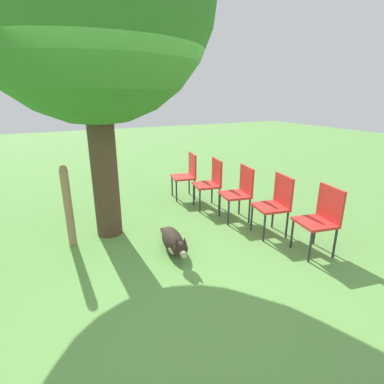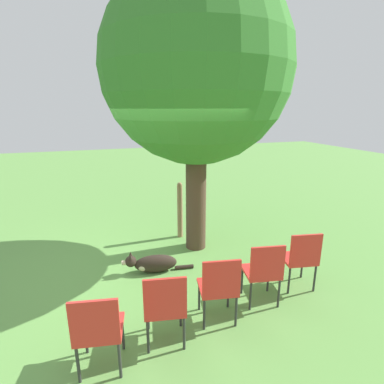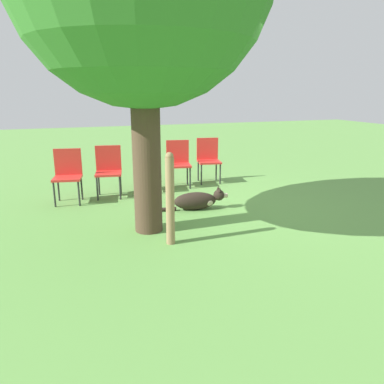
{
  "view_description": "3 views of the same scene",
  "coord_description": "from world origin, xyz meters",
  "px_view_note": "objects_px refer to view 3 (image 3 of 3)",
  "views": [
    {
      "loc": [
        -1.08,
        -3.16,
        1.98
      ],
      "look_at": [
        0.88,
        0.75,
        0.54
      ],
      "focal_mm": 28.0,
      "sensor_mm": 36.0,
      "label": 1
    },
    {
      "loc": [
        4.48,
        -0.67,
        2.51
      ],
      "look_at": [
        -0.28,
        0.92,
        1.09
      ],
      "focal_mm": 28.0,
      "sensor_mm": 36.0,
      "label": 2
    },
    {
      "loc": [
        -4.99,
        2.05,
        1.81
      ],
      "look_at": [
        0.25,
        0.19,
        0.3
      ],
      "focal_mm": 35.0,
      "sensor_mm": 36.0,
      "label": 3
    }
  ],
  "objects_px": {
    "dog": "(199,200)",
    "red_chair_2": "(145,164)",
    "red_chair_1": "(178,160)",
    "red_chair_3": "(109,168)",
    "red_chair_0": "(208,157)",
    "fence_post": "(170,199)",
    "red_chair_4": "(68,172)"
  },
  "relations": [
    {
      "from": "red_chair_1",
      "to": "red_chair_0",
      "type": "bearing_deg",
      "value": 112.3
    },
    {
      "from": "red_chair_1",
      "to": "red_chair_2",
      "type": "xyz_separation_m",
      "value": [
        -0.14,
        0.68,
        0.0
      ]
    },
    {
      "from": "fence_post",
      "to": "red_chair_1",
      "type": "xyz_separation_m",
      "value": [
        2.7,
        -0.95,
        -0.06
      ]
    },
    {
      "from": "dog",
      "to": "fence_post",
      "type": "height_order",
      "value": "fence_post"
    },
    {
      "from": "red_chair_3",
      "to": "red_chair_2",
      "type": "bearing_deg",
      "value": 112.3
    },
    {
      "from": "fence_post",
      "to": "red_chair_3",
      "type": "bearing_deg",
      "value": 9.73
    },
    {
      "from": "dog",
      "to": "red_chair_0",
      "type": "xyz_separation_m",
      "value": [
        1.69,
        -0.84,
        0.36
      ]
    },
    {
      "from": "dog",
      "to": "red_chair_1",
      "type": "bearing_deg",
      "value": 92.32
    },
    {
      "from": "dog",
      "to": "red_chair_2",
      "type": "bearing_deg",
      "value": 118.77
    },
    {
      "from": "fence_post",
      "to": "red_chair_2",
      "type": "bearing_deg",
      "value": -6.0
    },
    {
      "from": "red_chair_1",
      "to": "red_chair_3",
      "type": "xyz_separation_m",
      "value": [
        -0.29,
        1.37,
        0.0
      ]
    },
    {
      "from": "dog",
      "to": "red_chair_4",
      "type": "height_order",
      "value": "red_chair_4"
    },
    {
      "from": "red_chair_4",
      "to": "red_chair_0",
      "type": "bearing_deg",
      "value": 112.3
    },
    {
      "from": "red_chair_0",
      "to": "fence_post",
      "type": "bearing_deg",
      "value": -19.48
    },
    {
      "from": "red_chair_0",
      "to": "red_chair_1",
      "type": "height_order",
      "value": "same"
    },
    {
      "from": "dog",
      "to": "red_chair_4",
      "type": "bearing_deg",
      "value": 157.68
    },
    {
      "from": "red_chair_0",
      "to": "red_chair_2",
      "type": "distance_m",
      "value": 1.4
    },
    {
      "from": "red_chair_1",
      "to": "red_chair_3",
      "type": "bearing_deg",
      "value": -67.7
    },
    {
      "from": "fence_post",
      "to": "red_chair_3",
      "type": "distance_m",
      "value": 2.45
    },
    {
      "from": "dog",
      "to": "red_chair_0",
      "type": "bearing_deg",
      "value": 71.6
    },
    {
      "from": "fence_post",
      "to": "dog",
      "type": "bearing_deg",
      "value": -34.5
    },
    {
      "from": "red_chair_2",
      "to": "red_chair_0",
      "type": "bearing_deg",
      "value": 112.3
    },
    {
      "from": "red_chair_3",
      "to": "red_chair_1",
      "type": "bearing_deg",
      "value": 112.3
    },
    {
      "from": "red_chair_0",
      "to": "red_chair_2",
      "type": "height_order",
      "value": "same"
    },
    {
      "from": "red_chair_1",
      "to": "dog",
      "type": "bearing_deg",
      "value": 4.72
    },
    {
      "from": "red_chair_4",
      "to": "dog",
      "type": "bearing_deg",
      "value": 70.07
    },
    {
      "from": "dog",
      "to": "red_chair_1",
      "type": "relative_size",
      "value": 1.27
    },
    {
      "from": "red_chair_0",
      "to": "red_chair_4",
      "type": "bearing_deg",
      "value": -67.7
    },
    {
      "from": "red_chair_2",
      "to": "red_chair_3",
      "type": "xyz_separation_m",
      "value": [
        -0.14,
        0.68,
        0.0
      ]
    },
    {
      "from": "dog",
      "to": "red_chair_3",
      "type": "distance_m",
      "value": 1.78
    },
    {
      "from": "red_chair_1",
      "to": "red_chair_3",
      "type": "height_order",
      "value": "same"
    },
    {
      "from": "red_chair_0",
      "to": "red_chair_4",
      "type": "distance_m",
      "value": 2.79
    }
  ]
}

